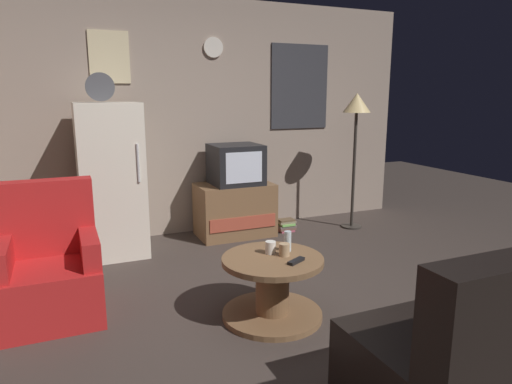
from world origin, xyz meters
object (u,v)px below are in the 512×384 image
object	(u,v)px
standing_lamp	(356,113)
mug_ceramic_tan	(284,250)
crt_tv	(236,164)
coffee_table	(272,287)
wine_glass	(288,241)
remote_control	(296,261)
mug_ceramic_white	(271,247)
tv_stand	(235,210)
book_stack	(286,225)
fridge	(111,180)
armchair	(49,270)

from	to	relation	value
standing_lamp	mug_ceramic_tan	bearing A→B (deg)	-136.26
crt_tv	coffee_table	size ratio (longest dim) A/B	0.75
wine_glass	remote_control	xyz separation A→B (m)	(-0.05, -0.23, -0.06)
mug_ceramic_white	tv_stand	bearing A→B (deg)	77.12
coffee_table	mug_ceramic_white	world-z (taller)	mug_ceramic_white
remote_control	tv_stand	bearing A→B (deg)	53.03
tv_stand	wine_glass	size ratio (longest dim) A/B	5.60
standing_lamp	remote_control	world-z (taller)	standing_lamp
book_stack	fridge	bearing A→B (deg)	179.96
fridge	standing_lamp	distance (m)	2.80
wine_glass	mug_ceramic_tan	xyz separation A→B (m)	(-0.07, -0.08, -0.03)
coffee_table	tv_stand	bearing A→B (deg)	77.04
mug_ceramic_tan	remote_control	bearing A→B (deg)	-84.58
fridge	mug_ceramic_tan	size ratio (longest dim) A/B	19.67
standing_lamp	coffee_table	xyz separation A→B (m)	(-1.85, -1.69, -1.13)
tv_stand	armchair	bearing A→B (deg)	-146.16
fridge	standing_lamp	size ratio (longest dim) A/B	1.11
mug_ceramic_white	book_stack	distance (m)	2.08
wine_glass	mug_ceramic_white	world-z (taller)	wine_glass
crt_tv	remote_control	distance (m)	2.16
crt_tv	mug_ceramic_white	bearing A→B (deg)	-103.36
armchair	book_stack	size ratio (longest dim) A/B	4.60
fridge	book_stack	distance (m)	2.04
wine_glass	mug_ceramic_tan	distance (m)	0.11
standing_lamp	mug_ceramic_white	bearing A→B (deg)	-138.80
tv_stand	fridge	bearing A→B (deg)	-175.61
fridge	mug_ceramic_white	distance (m)	2.00
wine_glass	mug_ceramic_tan	bearing A→B (deg)	-130.06
mug_ceramic_white	armchair	distance (m)	1.60
tv_stand	mug_ceramic_white	distance (m)	1.92
standing_lamp	crt_tv	bearing A→B (deg)	169.40
mug_ceramic_white	mug_ceramic_tan	xyz separation A→B (m)	(0.07, -0.08, 0.00)
coffee_table	crt_tv	bearing A→B (deg)	76.58
remote_control	standing_lamp	bearing A→B (deg)	18.76
mug_ceramic_white	book_stack	world-z (taller)	mug_ceramic_white
mug_ceramic_tan	remote_control	size ratio (longest dim) A/B	0.60
tv_stand	mug_ceramic_tan	size ratio (longest dim) A/B	9.33
tv_stand	crt_tv	world-z (taller)	crt_tv
tv_stand	coffee_table	world-z (taller)	tv_stand
crt_tv	standing_lamp	world-z (taller)	standing_lamp
mug_ceramic_white	standing_lamp	bearing A→B (deg)	41.20
tv_stand	crt_tv	xyz separation A→B (m)	(0.02, -0.00, 0.52)
armchair	mug_ceramic_white	bearing A→B (deg)	-21.83
tv_stand	wine_glass	distance (m)	1.91
fridge	coffee_table	xyz separation A→B (m)	(0.88, -1.85, -0.53)
fridge	standing_lamp	xyz separation A→B (m)	(2.73, -0.16, 0.60)
coffee_table	remote_control	distance (m)	0.30
armchair	book_stack	bearing A→B (deg)	25.10
crt_tv	standing_lamp	size ratio (longest dim) A/B	0.34
fridge	coffee_table	world-z (taller)	fridge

